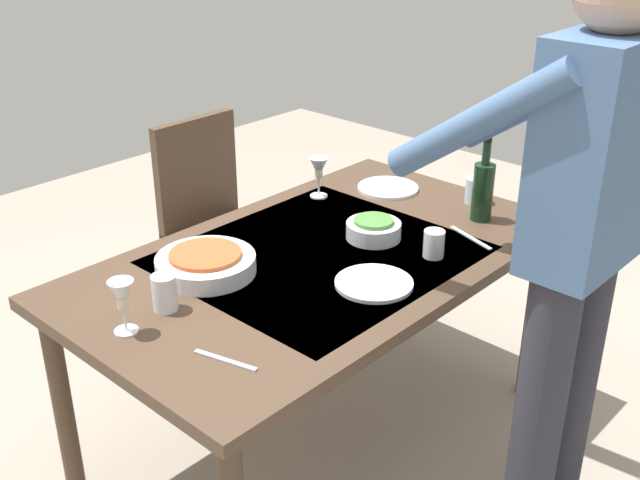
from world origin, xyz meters
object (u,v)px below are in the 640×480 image
(side_bowl_salad, at_px, (374,229))
(water_cup_near_right, at_px, (434,244))
(person_server, at_px, (576,232))
(dinner_plate_near, at_px, (388,188))
(chair_near, at_px, (214,214))
(dinner_plate_far, at_px, (374,283))
(dining_table, at_px, (320,274))
(serving_bowl_pasta, at_px, (206,263))
(water_cup_near_left, at_px, (165,293))
(wine_glass_left, at_px, (122,297))
(water_cup_far_left, at_px, (476,190))
(wine_bottle, at_px, (483,190))
(wine_glass_right, at_px, (319,170))

(side_bowl_salad, bearing_deg, water_cup_near_right, 95.84)
(person_server, xyz_separation_m, dinner_plate_near, (-0.38, -0.91, -0.23))
(chair_near, height_order, dinner_plate_far, chair_near)
(dining_table, xyz_separation_m, chair_near, (-0.27, -0.85, -0.13))
(chair_near, height_order, serving_bowl_pasta, chair_near)
(water_cup_near_left, distance_m, serving_bowl_pasta, 0.23)
(dining_table, xyz_separation_m, wine_glass_left, (0.68, -0.06, 0.17))
(chair_near, bearing_deg, water_cup_near_left, 43.65)
(wine_glass_left, height_order, water_cup_far_left, wine_glass_left)
(wine_bottle, xyz_separation_m, wine_glass_right, (0.23, -0.55, -0.01))
(person_server, xyz_separation_m, wine_glass_right, (-0.15, -1.05, -0.13))
(person_server, bearing_deg, chair_near, -92.40)
(dining_table, bearing_deg, dinner_plate_near, -162.24)
(wine_glass_right, bearing_deg, water_cup_near_right, 78.73)
(wine_glass_right, height_order, side_bowl_salad, wine_glass_right)
(water_cup_far_left, relative_size, dinner_plate_near, 0.41)
(chair_near, xyz_separation_m, person_server, (0.07, 1.57, 0.43))
(wine_bottle, bearing_deg, wine_glass_right, -67.40)
(water_cup_near_right, relative_size, side_bowl_salad, 0.49)
(person_server, height_order, wine_glass_right, person_server)
(wine_glass_left, xyz_separation_m, water_cup_near_right, (-0.91, 0.33, -0.06))
(wine_glass_left, bearing_deg, wine_glass_right, -165.45)
(water_cup_near_left, bearing_deg, water_cup_near_right, 155.42)
(water_cup_far_left, height_order, serving_bowl_pasta, water_cup_far_left)
(wine_bottle, relative_size, wine_glass_right, 1.96)
(side_bowl_salad, bearing_deg, water_cup_far_left, 170.81)
(wine_glass_left, xyz_separation_m, water_cup_near_left, (-0.14, -0.02, -0.05))
(person_server, distance_m, wine_glass_right, 1.07)
(wine_glass_right, bearing_deg, dinner_plate_far, 56.14)
(person_server, distance_m, water_cup_near_left, 1.11)
(chair_near, relative_size, wine_bottle, 3.07)
(water_cup_far_left, xyz_separation_m, dinner_plate_near, (0.11, -0.31, -0.04))
(wine_glass_left, bearing_deg, water_cup_near_right, 159.89)
(dining_table, bearing_deg, water_cup_far_left, 169.72)
(wine_glass_right, xyz_separation_m, water_cup_far_left, (-0.34, 0.46, -0.06))
(wine_glass_right, height_order, water_cup_near_left, wine_glass_right)
(serving_bowl_pasta, distance_m, side_bowl_salad, 0.57)
(chair_near, bearing_deg, wine_glass_right, 99.22)
(chair_near, height_order, wine_glass_left, chair_near)
(wine_glass_left, bearing_deg, dinner_plate_far, 153.75)
(dining_table, relative_size, water_cup_near_left, 15.42)
(side_bowl_salad, relative_size, dinner_plate_far, 0.78)
(chair_near, xyz_separation_m, water_cup_near_right, (0.04, 1.11, 0.24))
(wine_bottle, distance_m, dinner_plate_far, 0.63)
(water_cup_far_left, bearing_deg, person_server, 50.49)
(serving_bowl_pasta, bearing_deg, wine_glass_left, 16.18)
(dining_table, relative_size, serving_bowl_pasta, 5.33)
(water_cup_near_right, height_order, serving_bowl_pasta, water_cup_near_right)
(person_server, height_order, side_bowl_salad, person_server)
(person_server, distance_m, side_bowl_salad, 0.71)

